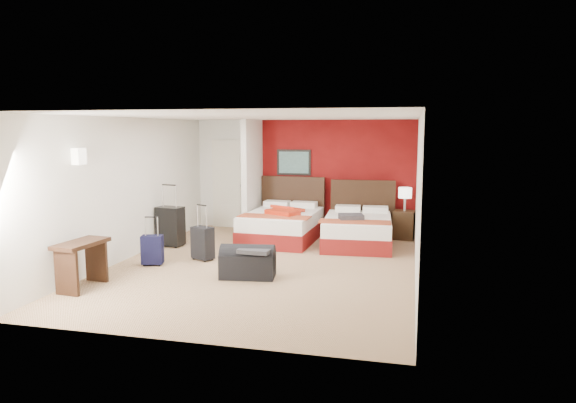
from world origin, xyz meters
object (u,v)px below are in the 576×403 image
(bed_left, at_px, (282,226))
(duffel_bag, at_px, (248,264))
(suitcase_black, at_px, (170,227))
(suitcase_charcoal, at_px, (203,244))
(red_suitcase_open, at_px, (285,211))
(table_lamp, at_px, (405,199))
(bed_right, at_px, (358,231))
(nightstand, at_px, (404,225))
(desk, at_px, (82,265))
(suitcase_navy, at_px, (152,251))

(bed_left, bearing_deg, duffel_bag, -84.63)
(suitcase_black, relative_size, suitcase_charcoal, 1.35)
(red_suitcase_open, relative_size, table_lamp, 1.73)
(red_suitcase_open, distance_m, suitcase_black, 2.31)
(table_lamp, distance_m, duffel_bag, 4.25)
(bed_left, relative_size, bed_right, 1.05)
(red_suitcase_open, bearing_deg, nightstand, 44.64)
(table_lamp, distance_m, suitcase_charcoal, 4.37)
(suitcase_charcoal, distance_m, desk, 2.21)
(bed_left, distance_m, desk, 4.32)
(bed_left, bearing_deg, desk, -115.58)
(suitcase_black, bearing_deg, suitcase_navy, -67.63)
(suitcase_black, height_order, suitcase_navy, suitcase_black)
(suitcase_black, distance_m, suitcase_navy, 1.46)
(table_lamp, bearing_deg, duffel_bag, -123.43)
(suitcase_black, bearing_deg, duffel_bag, -30.39)
(bed_left, distance_m, suitcase_black, 2.25)
(nightstand, bearing_deg, suitcase_navy, -135.46)
(bed_right, bearing_deg, duffel_bag, -121.92)
(bed_left, bearing_deg, suitcase_charcoal, -114.77)
(nightstand, bearing_deg, suitcase_charcoal, -135.47)
(nightstand, relative_size, duffel_bag, 0.71)
(red_suitcase_open, bearing_deg, bed_right, 25.38)
(nightstand, xyz_separation_m, suitcase_navy, (-4.12, -3.19, -0.06))
(suitcase_black, distance_m, duffel_bag, 2.76)
(red_suitcase_open, distance_m, table_lamp, 2.53)
(suitcase_navy, distance_m, duffel_bag, 1.83)
(table_lamp, xyz_separation_m, desk, (-4.48, -4.59, -0.50))
(duffel_bag, bearing_deg, bed_right, 53.93)
(suitcase_charcoal, bearing_deg, suitcase_black, 165.25)
(nightstand, bearing_deg, bed_right, -129.61)
(suitcase_navy, xyz_separation_m, duffel_bag, (1.80, -0.32, -0.03))
(nightstand, height_order, suitcase_black, suitcase_black)
(duffel_bag, relative_size, desk, 1.01)
(bed_right, distance_m, red_suitcase_open, 1.52)
(nightstand, bearing_deg, suitcase_black, -151.47)
(nightstand, height_order, table_lamp, table_lamp)
(table_lamp, bearing_deg, bed_left, -162.64)
(bed_right, distance_m, suitcase_black, 3.71)
(bed_right, relative_size, red_suitcase_open, 2.21)
(suitcase_navy, relative_size, desk, 0.58)
(red_suitcase_open, relative_size, suitcase_black, 1.12)
(suitcase_black, bearing_deg, red_suitcase_open, 31.75)
(bed_right, relative_size, duffel_bag, 2.23)
(bed_right, xyz_separation_m, red_suitcase_open, (-1.48, -0.02, 0.36))
(duffel_bag, bearing_deg, desk, -161.26)
(nightstand, xyz_separation_m, suitcase_black, (-4.47, -1.79, 0.08))
(bed_left, distance_m, red_suitcase_open, 0.38)
(bed_left, xyz_separation_m, suitcase_charcoal, (-0.96, -1.89, -0.02))
(table_lamp, distance_m, suitcase_black, 4.84)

